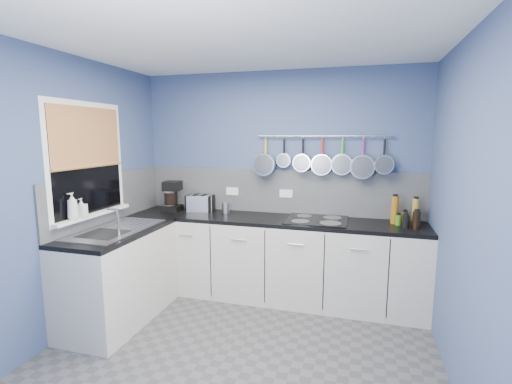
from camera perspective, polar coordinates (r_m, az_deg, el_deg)
The scene contains 43 objects.
floor at distance 3.28m, azimuth -3.03°, elevation -24.46°, with size 3.20×3.00×0.02m, color #47474C.
ceiling at distance 2.84m, azimuth -3.48°, elevation 23.54°, with size 3.20×3.00×0.02m, color white.
wall_back at distance 4.23m, azimuth 3.48°, elevation 1.49°, with size 3.20×0.02×2.50m, color #3A4B77.
wall_front at distance 1.51m, azimuth -22.94°, elevation -12.84°, with size 3.20×0.02×2.50m, color #3A4B77.
wall_left at distance 3.65m, azimuth -27.88°, elevation -0.70°, with size 0.02×3.00×2.50m, color #3A4B77.
wall_right at distance 2.74m, azimuth 30.60°, elevation -3.78°, with size 0.02×3.00×2.50m, color #3A4B77.
backsplash_back at distance 4.22m, azimuth 3.40°, elevation 0.10°, with size 3.20×0.02×0.50m, color gray.
backsplash_left at distance 4.10m, azimuth -21.78°, elevation -0.79°, with size 0.02×1.80×0.50m, color gray.
cabinet_run_back at distance 4.13m, azimuth 2.43°, elevation -10.42°, with size 3.20×0.60×0.86m, color beige.
worktop_back at distance 4.00m, azimuth 2.47°, elevation -4.32°, with size 3.20×0.60×0.04m, color black.
cabinet_run_left at distance 3.88m, azimuth -20.47°, elevation -12.26°, with size 0.60×1.20×0.86m, color beige.
worktop_left at distance 3.75m, azimuth -20.84°, elevation -5.81°, with size 0.60×1.20×0.04m, color black.
window_frame at distance 3.81m, azimuth -24.71°, elevation 4.43°, with size 0.01×1.00×1.10m, color white.
window_glass at distance 3.81m, azimuth -24.66°, elevation 4.43°, with size 0.01×0.90×1.00m, color black.
bamboo_blind at distance 3.80m, azimuth -24.78°, elevation 7.81°, with size 0.01×0.90×0.55m, color #B77843.
window_sill at distance 3.86m, azimuth -23.94°, elevation -3.20°, with size 0.10×0.98×0.03m, color white.
sink_unit at distance 3.74m, azimuth -20.86°, elevation -5.46°, with size 0.50×0.95×0.01m, color silver.
mixer_tap at distance 3.48m, azimuth -20.62°, elevation -4.36°, with size 0.12×0.08×0.26m, color silver, non-canonical shape.
socket_left at distance 4.37m, azimuth -3.70°, elevation 0.12°, with size 0.15×0.01×0.09m, color white.
socket_right at distance 4.19m, azimuth 4.70°, elevation -0.25°, with size 0.15×0.01×0.09m, color white.
pot_rail at distance 4.06m, azimuth 10.35°, elevation 8.55°, with size 0.02×0.02×1.45m, color silver.
soap_bottle_a at distance 3.62m, azimuth -26.64°, elevation -1.97°, with size 0.09×0.09×0.24m, color white.
soap_bottle_b at distance 3.71m, azimuth -25.51°, elevation -2.20°, with size 0.08×0.08×0.17m, color white.
paper_towel at distance 4.46m, azimuth -13.25°, elevation -1.05°, with size 0.13×0.13×0.28m, color white.
coffee_maker at distance 4.44m, azimuth -12.96°, elevation -0.65°, with size 0.20×0.22×0.35m, color black, non-canonical shape.
toaster at distance 4.39m, azimuth -8.68°, elevation -1.71°, with size 0.30×0.17×0.19m, color silver.
canister at distance 4.24m, azimuth -4.74°, elevation -2.47°, with size 0.08×0.08×0.12m, color silver.
hob at distance 3.93m, azimuth 9.42°, elevation -4.29°, with size 0.63×0.55×0.01m, color black.
pan_0 at distance 4.17m, azimuth 1.49°, elevation 5.67°, with size 0.25×0.12×0.44m, color silver, non-canonical shape.
pan_1 at distance 4.12m, azimuth 4.36°, elevation 6.26°, with size 0.16×0.07×0.35m, color silver, non-canonical shape.
pan_2 at distance 4.08m, azimuth 7.29°, elevation 5.91°, with size 0.20×0.11×0.39m, color silver, non-canonical shape.
pan_3 at distance 4.06m, azimuth 10.25°, elevation 5.58°, with size 0.23×0.08×0.42m, color silver, non-canonical shape.
pan_4 at distance 4.04m, azimuth 13.26°, elevation 5.53°, with size 0.22×0.07×0.41m, color silver, non-canonical shape.
pan_5 at distance 4.04m, azimuth 16.26°, elevation 5.19°, with size 0.25×0.11×0.44m, color silver, non-canonical shape.
pan_6 at distance 4.04m, azimuth 19.29°, elevation 5.46°, with size 0.20×0.13×0.39m, color silver, non-canonical shape.
condiment_0 at distance 4.03m, azimuth 23.52°, elevation -2.76°, with size 0.06×0.06×0.26m, color olive.
condiment_1 at distance 4.03m, azimuth 22.11°, elevation -3.70°, with size 0.06×0.06×0.12m, color brown.
condiment_2 at distance 3.98m, azimuth 20.74°, elevation -2.61°, with size 0.07×0.07×0.28m, color #8C5914.
condiment_3 at distance 3.93m, azimuth 23.41°, elevation -4.04°, with size 0.06×0.06×0.13m, color brown.
condiment_4 at distance 3.91m, azimuth 22.24°, elevation -4.08°, with size 0.06×0.06×0.12m, color #265919.
condiment_5 at distance 3.94m, azimuth 21.24°, elevation -4.07°, with size 0.06×0.06×0.10m, color #3F721E.
condiment_6 at distance 3.84m, azimuth 23.66°, elevation -4.01°, with size 0.07×0.07×0.17m, color black.
condiment_7 at distance 3.83m, azimuth 22.25°, elevation -4.29°, with size 0.07×0.07×0.13m, color black.
Camera 1 is at (0.90, -2.59, 1.79)m, focal length 25.73 mm.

